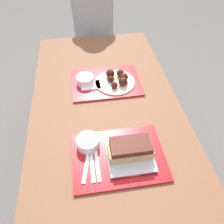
# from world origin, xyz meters

# --- Properties ---
(ground_plane) EXTENTS (12.00, 12.00, 0.00)m
(ground_plane) POSITION_xyz_m (0.00, 0.00, 0.00)
(ground_plane) COLOR #605B56
(picnic_table) EXTENTS (0.80, 1.71, 0.73)m
(picnic_table) POSITION_xyz_m (0.00, 0.00, 0.64)
(picnic_table) COLOR brown
(picnic_table) RESTS_ON ground_plane
(picnic_bench_far) EXTENTS (0.76, 0.28, 0.47)m
(picnic_bench_far) POSITION_xyz_m (0.00, 1.08, 0.39)
(picnic_bench_far) COLOR brown
(picnic_bench_far) RESTS_ON ground_plane
(tray_near) EXTENTS (0.40, 0.29, 0.01)m
(tray_near) POSITION_xyz_m (0.01, -0.24, 0.74)
(tray_near) COLOR #B21419
(tray_near) RESTS_ON picnic_table
(tray_far) EXTENTS (0.40, 0.29, 0.01)m
(tray_far) POSITION_xyz_m (0.03, 0.28, 0.74)
(tray_far) COLOR #B21419
(tray_far) RESTS_ON picnic_table
(bowl_coleslaw_near) EXTENTS (0.10, 0.10, 0.05)m
(bowl_coleslaw_near) POSITION_xyz_m (-0.11, -0.16, 0.77)
(bowl_coleslaw_near) COLOR silver
(bowl_coleslaw_near) RESTS_ON tray_near
(brisket_sandwich_plate) EXTENTS (0.20, 0.20, 0.09)m
(brisket_sandwich_plate) POSITION_xyz_m (0.06, -0.24, 0.78)
(brisket_sandwich_plate) COLOR beige
(brisket_sandwich_plate) RESTS_ON tray_near
(plastic_fork_near) EXTENTS (0.02, 0.17, 0.00)m
(plastic_fork_near) POSITION_xyz_m (-0.11, -0.26, 0.75)
(plastic_fork_near) COLOR white
(plastic_fork_near) RESTS_ON tray_near
(plastic_knife_near) EXTENTS (0.02, 0.17, 0.00)m
(plastic_knife_near) POSITION_xyz_m (-0.08, -0.26, 0.75)
(plastic_knife_near) COLOR white
(plastic_knife_near) RESTS_ON tray_near
(plastic_spoon_near) EXTENTS (0.05, 0.17, 0.00)m
(plastic_spoon_near) POSITION_xyz_m (-0.13, -0.26, 0.75)
(plastic_spoon_near) COLOR white
(plastic_spoon_near) RESTS_ON tray_near
(condiment_packet) EXTENTS (0.04, 0.03, 0.01)m
(condiment_packet) POSITION_xyz_m (0.02, -0.17, 0.75)
(condiment_packet) COLOR #3F3F47
(condiment_packet) RESTS_ON tray_near
(bowl_coleslaw_far) EXTENTS (0.10, 0.10, 0.05)m
(bowl_coleslaw_far) POSITION_xyz_m (-0.10, 0.28, 0.77)
(bowl_coleslaw_far) COLOR silver
(bowl_coleslaw_far) RESTS_ON tray_far
(wings_plate_far) EXTENTS (0.23, 0.23, 0.06)m
(wings_plate_far) POSITION_xyz_m (0.09, 0.26, 0.77)
(wings_plate_far) COLOR beige
(wings_plate_far) RESTS_ON tray_far
(napkin_far) EXTENTS (0.11, 0.08, 0.01)m
(napkin_far) POSITION_xyz_m (-0.07, 0.25, 0.75)
(napkin_far) COLOR white
(napkin_far) RESTS_ON tray_far
(person_seated_across) EXTENTS (0.33, 0.33, 0.75)m
(person_seated_across) POSITION_xyz_m (0.02, 1.08, 0.79)
(person_seated_across) COLOR #9E9EA3
(person_seated_across) RESTS_ON picnic_bench_far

